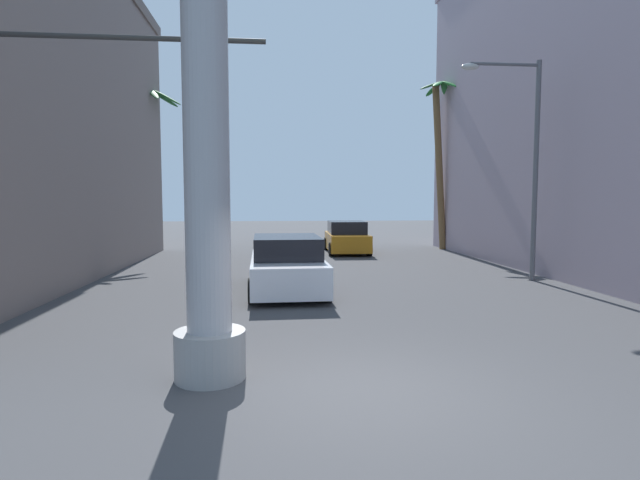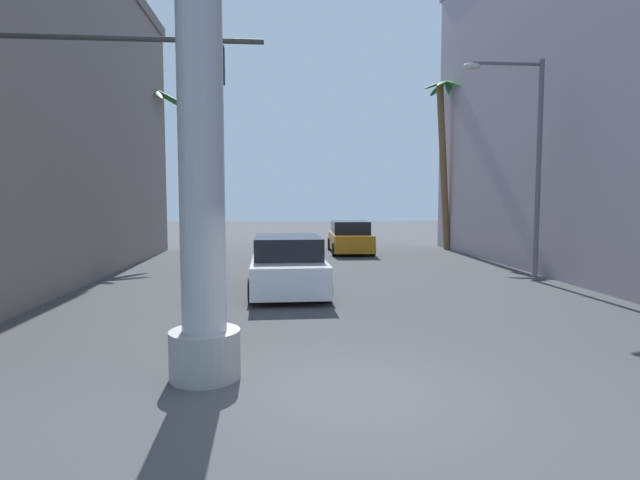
# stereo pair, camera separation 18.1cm
# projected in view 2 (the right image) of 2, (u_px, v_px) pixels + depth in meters

# --- Properties ---
(ground_plane) EXTENTS (93.05, 93.05, 0.00)m
(ground_plane) POSITION_uv_depth(u_px,v_px,m) (311.00, 278.00, 16.57)
(ground_plane) COLOR #424244
(street_lamp) EXTENTS (2.59, 0.28, 6.93)m
(street_lamp) POSITION_uv_depth(u_px,v_px,m) (527.00, 148.00, 15.63)
(street_lamp) COLOR #59595E
(street_lamp) RESTS_ON ground
(traffic_light_mast) EXTENTS (5.90, 0.32, 5.69)m
(traffic_light_mast) POSITION_uv_depth(u_px,v_px,m) (52.00, 119.00, 9.33)
(traffic_light_mast) COLOR #333333
(traffic_light_mast) RESTS_ON ground
(car_lead) EXTENTS (2.20, 4.90, 1.56)m
(car_lead) POSITION_uv_depth(u_px,v_px,m) (288.00, 265.00, 14.21)
(car_lead) COLOR black
(car_lead) RESTS_ON ground
(car_far) EXTENTS (2.11, 4.27, 1.56)m
(car_far) POSITION_uv_depth(u_px,v_px,m) (350.00, 238.00, 24.51)
(car_far) COLOR black
(car_far) RESTS_ON ground
(palm_tree_far_right) EXTENTS (2.52, 2.37, 8.73)m
(palm_tree_far_right) POSITION_uv_depth(u_px,v_px,m) (444.00, 149.00, 25.88)
(palm_tree_far_right) COLOR brown
(palm_tree_far_right) RESTS_ON ground
(palm_tree_far_left) EXTENTS (3.16, 3.18, 8.03)m
(palm_tree_far_left) POSITION_uv_depth(u_px,v_px,m) (151.00, 143.00, 24.36)
(palm_tree_far_left) COLOR brown
(palm_tree_far_left) RESTS_ON ground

